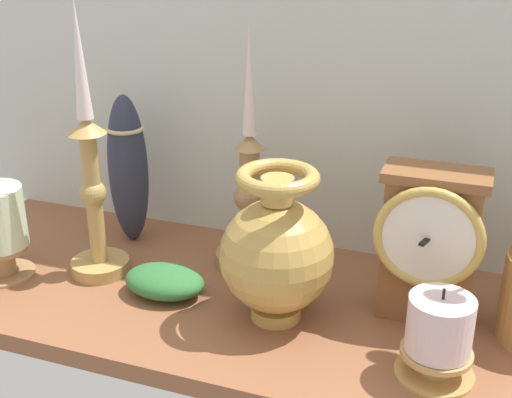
% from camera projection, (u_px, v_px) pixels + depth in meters
% --- Properties ---
extents(ground_plane, '(1.00, 0.36, 0.02)m').
position_uv_depth(ground_plane, '(263.00, 307.00, 0.88)').
color(ground_plane, brown).
extents(back_wall, '(1.20, 0.02, 0.65)m').
position_uv_depth(back_wall, '(310.00, 23.00, 0.91)').
color(back_wall, silver).
rests_on(back_wall, ground_plane).
extents(mantel_clock, '(0.13, 0.09, 0.19)m').
position_uv_depth(mantel_clock, '(430.00, 243.00, 0.80)').
color(mantel_clock, brown).
rests_on(mantel_clock, ground_plane).
extents(candlestick_tall_left, '(0.10, 0.10, 0.34)m').
position_uv_depth(candlestick_tall_left, '(250.00, 205.00, 0.93)').
color(candlestick_tall_left, '#A57E4E').
rests_on(candlestick_tall_left, ground_plane).
extents(candlestick_tall_center, '(0.08, 0.08, 0.38)m').
position_uv_depth(candlestick_tall_center, '(92.00, 185.00, 0.89)').
color(candlestick_tall_center, tan).
rests_on(candlestick_tall_center, ground_plane).
extents(brass_vase_bulbous, '(0.14, 0.14, 0.19)m').
position_uv_depth(brass_vase_bulbous, '(277.00, 252.00, 0.80)').
color(brass_vase_bulbous, tan).
rests_on(brass_vase_bulbous, ground_plane).
extents(pillar_candle_front, '(0.09, 0.09, 0.11)m').
position_uv_depth(pillar_candle_front, '(438.00, 337.00, 0.71)').
color(pillar_candle_front, tan).
rests_on(pillar_candle_front, ground_plane).
extents(tall_ceramic_vase, '(0.06, 0.06, 0.23)m').
position_uv_depth(tall_ceramic_vase, '(128.00, 169.00, 0.99)').
color(tall_ceramic_vase, '#2C3046').
rests_on(tall_ceramic_vase, ground_plane).
extents(ivy_sprig, '(0.11, 0.08, 0.04)m').
position_uv_depth(ivy_sprig, '(165.00, 281.00, 0.88)').
color(ivy_sprig, '#307236').
rests_on(ivy_sprig, ground_plane).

